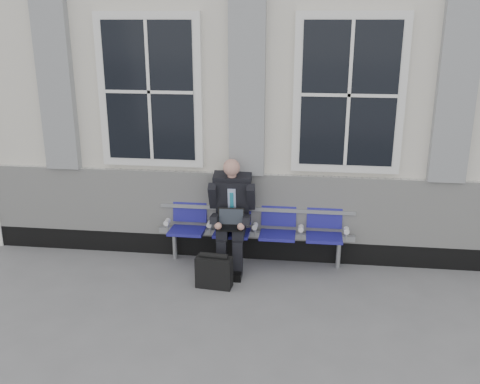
# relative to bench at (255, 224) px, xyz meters

# --- Properties ---
(ground) EXTENTS (70.00, 70.00, 0.00)m
(ground) POSITION_rel_bench_xyz_m (0.77, -1.32, -0.55)
(ground) COLOR slate
(ground) RESTS_ON ground
(station_building) EXTENTS (14.40, 4.40, 4.49)m
(station_building) POSITION_rel_bench_xyz_m (0.75, 2.15, 1.67)
(station_building) COLOR silver
(station_building) RESTS_ON ground
(bench) EXTENTS (2.60, 0.47, 0.91)m
(bench) POSITION_rel_bench_xyz_m (0.00, 0.00, 0.00)
(bench) COLOR #9EA0A3
(bench) RESTS_ON ground
(businessman) EXTENTS (0.60, 0.81, 1.46)m
(businessman) POSITION_rel_bench_xyz_m (-0.30, -0.14, 0.23)
(businessman) COLOR black
(businessman) RESTS_ON ground
(briefcase) EXTENTS (0.45, 0.23, 0.45)m
(briefcase) POSITION_rel_bench_xyz_m (-0.43, -0.76, -0.35)
(briefcase) COLOR black
(briefcase) RESTS_ON ground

